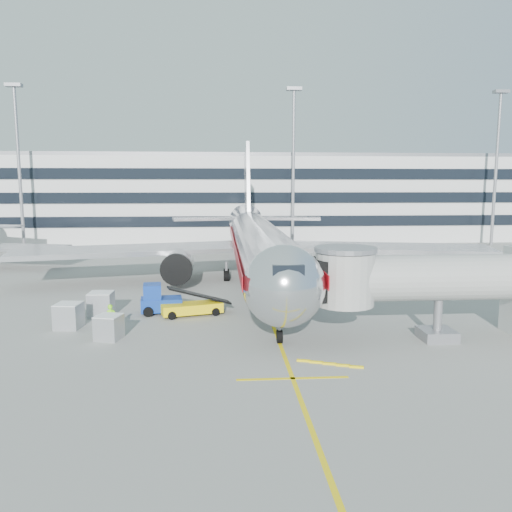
{
  "coord_description": "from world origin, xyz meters",
  "views": [
    {
      "loc": [
        -3.71,
        -39.06,
        10.2
      ],
      "look_at": [
        -0.69,
        4.06,
        4.0
      ],
      "focal_mm": 35.0,
      "sensor_mm": 36.0,
      "label": 1
    }
  ],
  "objects": [
    {
      "name": "cargo_container_right",
      "position": [
        -13.14,
        -0.29,
        0.95
      ],
      "size": [
        1.83,
        1.83,
        1.89
      ],
      "color": "#AAACB1",
      "rests_on": "ground"
    },
    {
      "name": "ramp_worker",
      "position": [
        -11.43,
        -4.74,
        0.98
      ],
      "size": [
        0.85,
        0.72,
        1.97
      ],
      "primitive_type": "imported",
      "rotation": [
        0.0,
        0.0,
        0.41
      ],
      "color": "#89FF1A",
      "rests_on": "ground"
    },
    {
      "name": "baggage_tug",
      "position": [
        -8.74,
        0.16,
        1.05
      ],
      "size": [
        3.41,
        2.4,
        2.41
      ],
      "color": "navy",
      "rests_on": "ground"
    },
    {
      "name": "light_mast_west",
      "position": [
        -35.0,
        42.0,
        14.88
      ],
      "size": [
        2.4,
        1.2,
        25.45
      ],
      "color": "gray",
      "rests_on": "ground"
    },
    {
      "name": "lead_in_line",
      "position": [
        0.0,
        10.0,
        0.01
      ],
      "size": [
        0.25,
        70.0,
        0.01
      ],
      "primitive_type": "cube",
      "color": "yellow",
      "rests_on": "ground"
    },
    {
      "name": "light_mast_east",
      "position": [
        42.0,
        42.0,
        14.88
      ],
      "size": [
        2.4,
        1.2,
        25.45
      ],
      "color": "gray",
      "rests_on": "ground"
    },
    {
      "name": "cargo_container_front",
      "position": [
        -11.22,
        -6.39,
        0.82
      ],
      "size": [
        1.88,
        1.88,
        1.64
      ],
      "color": "#AAACB1",
      "rests_on": "ground"
    },
    {
      "name": "terminal",
      "position": [
        0.0,
        57.95,
        7.8
      ],
      "size": [
        150.0,
        24.25,
        15.6
      ],
      "color": "silver",
      "rests_on": "ground"
    },
    {
      "name": "belt_loader",
      "position": [
        -6.08,
        -0.58,
        0.67
      ],
      "size": [
        5.09,
        2.9,
        2.38
      ],
      "color": "yellow",
      "rests_on": "ground"
    },
    {
      "name": "main_jet",
      "position": [
        0.0,
        11.72,
        4.23
      ],
      "size": [
        50.95,
        48.7,
        16.06
      ],
      "color": "silver",
      "rests_on": "ground"
    },
    {
      "name": "light_mast_centre",
      "position": [
        8.0,
        42.0,
        14.88
      ],
      "size": [
        2.4,
        1.2,
        25.45
      ],
      "color": "gray",
      "rests_on": "ground"
    },
    {
      "name": "stop_bar",
      "position": [
        0.0,
        -14.0,
        0.01
      ],
      "size": [
        6.0,
        0.25,
        0.01
      ],
      "primitive_type": "cube",
      "color": "yellow",
      "rests_on": "ground"
    },
    {
      "name": "jet_bridge",
      "position": [
        12.18,
        -8.0,
        3.87
      ],
      "size": [
        17.8,
        4.5,
        7.0
      ],
      "color": "silver",
      "rests_on": "ground"
    },
    {
      "name": "ground",
      "position": [
        0.0,
        0.0,
        0.0
      ],
      "size": [
        180.0,
        180.0,
        0.0
      ],
      "primitive_type": "plane",
      "color": "gray",
      "rests_on": "ground"
    },
    {
      "name": "cargo_container_left",
      "position": [
        -14.66,
        -3.53,
        0.91
      ],
      "size": [
        1.89,
        1.89,
        1.81
      ],
      "color": "#AAACB1",
      "rests_on": "ground"
    }
  ]
}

